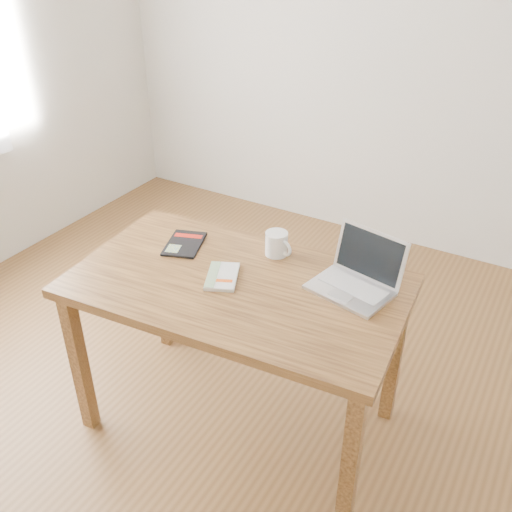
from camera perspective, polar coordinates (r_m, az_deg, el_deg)
The scene contains 6 objects.
room at distance 1.95m, azimuth -6.11°, elevation 12.58°, with size 4.04×4.04×2.70m.
desk at distance 2.25m, azimuth -1.87°, elevation -4.47°, with size 1.34×0.84×0.75m.
white_guidebook at distance 2.22m, azimuth -3.41°, elevation -2.05°, with size 0.18×0.22×0.02m.
black_guidebook at distance 2.45m, azimuth -7.17°, elevation 1.23°, with size 0.21×0.25×0.01m.
laptop at distance 2.18m, azimuth 10.08°, elevation -2.08°, with size 0.34×0.31×0.21m.
coffee_mug at distance 2.35m, azimuth 2.11°, elevation 1.26°, with size 0.13×0.09×0.10m.
Camera 1 is at (1.03, -1.48, 1.98)m, focal length 40.00 mm.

